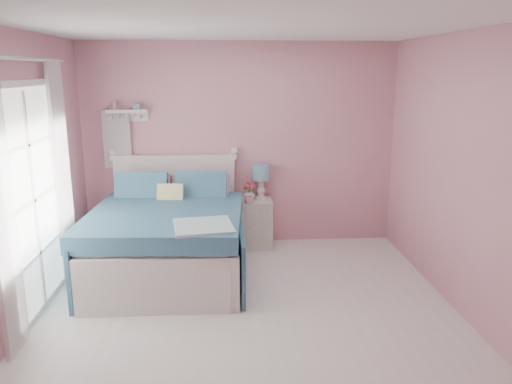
{
  "coord_description": "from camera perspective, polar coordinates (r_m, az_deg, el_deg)",
  "views": [
    {
      "loc": [
        -0.2,
        -4.14,
        2.25
      ],
      "look_at": [
        0.14,
        1.2,
        0.93
      ],
      "focal_mm": 35.0,
      "sensor_mm": 36.0,
      "label": 1
    }
  ],
  "objects": [
    {
      "name": "curtain_near",
      "position": [
        4.31,
        -27.04,
        -2.09
      ],
      "size": [
        0.04,
        0.4,
        2.32
      ],
      "primitive_type": "cube",
      "color": "white",
      "rests_on": "floor"
    },
    {
      "name": "teacup",
      "position": [
        6.22,
        -0.87,
        -0.88
      ],
      "size": [
        0.14,
        0.14,
        0.08
      ],
      "primitive_type": "imported",
      "rotation": [
        0.0,
        0.0,
        0.33
      ],
      "color": "pink",
      "rests_on": "nightstand"
    },
    {
      "name": "bed",
      "position": [
        5.71,
        -9.99,
        -5.25
      ],
      "size": [
        1.72,
        2.1,
        1.19
      ],
      "rotation": [
        0.0,
        0.0,
        -0.06
      ],
      "color": "silver",
      "rests_on": "floor"
    },
    {
      "name": "floor",
      "position": [
        4.72,
        -0.77,
        -14.64
      ],
      "size": [
        4.5,
        4.5,
        0.0
      ],
      "primitive_type": "plane",
      "color": "silver",
      "rests_on": "ground"
    },
    {
      "name": "roses",
      "position": [
        6.33,
        -0.8,
        0.77
      ],
      "size": [
        0.14,
        0.11,
        0.12
      ],
      "color": "#C34256",
      "rests_on": "vase"
    },
    {
      "name": "table_lamp",
      "position": [
        6.41,
        0.55,
        1.96
      ],
      "size": [
        0.22,
        0.22,
        0.43
      ],
      "color": "white",
      "rests_on": "nightstand"
    },
    {
      "name": "hanging_dress",
      "position": [
        6.52,
        -15.61,
        5.83
      ],
      "size": [
        0.34,
        0.03,
        0.72
      ],
      "primitive_type": "cube",
      "color": "white",
      "rests_on": "room_shell"
    },
    {
      "name": "room_shell",
      "position": [
        4.2,
        -0.84,
        4.72
      ],
      "size": [
        4.5,
        4.5,
        4.5
      ],
      "color": "#C87F8F",
      "rests_on": "floor"
    },
    {
      "name": "french_door",
      "position": [
        5.02,
        -24.17,
        -0.96
      ],
      "size": [
        0.04,
        1.32,
        2.16
      ],
      "color": "silver",
      "rests_on": "floor"
    },
    {
      "name": "wall_shelf",
      "position": [
        6.47,
        -14.49,
        8.82
      ],
      "size": [
        0.5,
        0.15,
        0.25
      ],
      "color": "silver",
      "rests_on": "room_shell"
    },
    {
      "name": "curtain_far",
      "position": [
        5.66,
        -21.24,
        1.99
      ],
      "size": [
        0.04,
        0.4,
        2.32
      ],
      "primitive_type": "cube",
      "color": "white",
      "rests_on": "floor"
    },
    {
      "name": "vase",
      "position": [
        6.36,
        -0.78,
        -0.23
      ],
      "size": [
        0.18,
        0.18,
        0.15
      ],
      "primitive_type": "imported",
      "rotation": [
        0.0,
        0.0,
        -0.25
      ],
      "color": "silver",
      "rests_on": "nightstand"
    },
    {
      "name": "nightstand",
      "position": [
        6.46,
        -0.15,
        -3.57
      ],
      "size": [
        0.44,
        0.43,
        0.63
      ],
      "color": "beige",
      "rests_on": "floor"
    }
  ]
}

